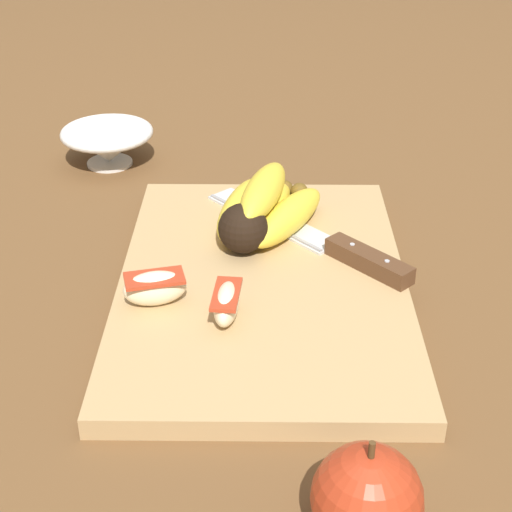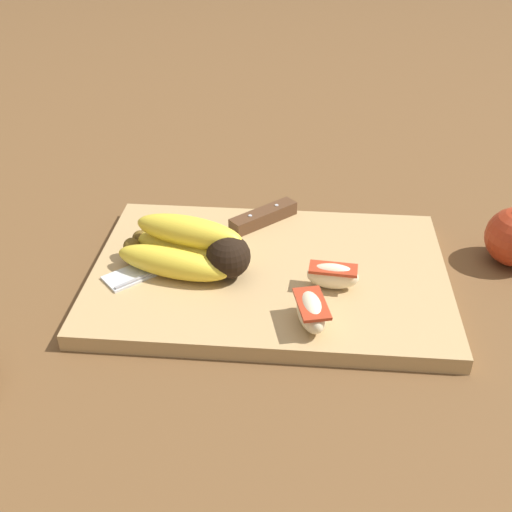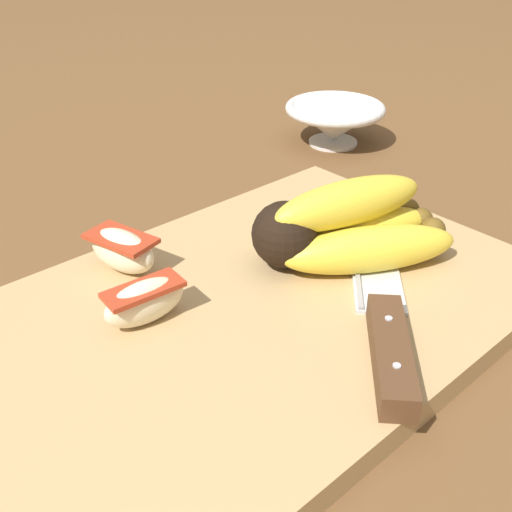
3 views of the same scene
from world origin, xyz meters
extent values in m
plane|color=brown|center=(0.00, 0.00, 0.00)|extent=(6.00, 6.00, 0.00)
cube|color=tan|center=(-0.01, 0.00, 0.01)|extent=(0.42, 0.28, 0.02)
sphere|color=black|center=(0.04, 0.02, 0.05)|extent=(0.05, 0.05, 0.05)
ellipsoid|color=yellow|center=(0.08, -0.03, 0.04)|extent=(0.14, 0.10, 0.04)
sphere|color=brown|center=(0.14, -0.04, 0.04)|extent=(0.02, 0.02, 0.02)
ellipsoid|color=yellow|center=(0.09, 0.00, 0.04)|extent=(0.14, 0.09, 0.04)
sphere|color=brown|center=(0.15, -0.02, 0.04)|extent=(0.02, 0.02, 0.02)
ellipsoid|color=yellow|center=(0.10, 0.02, 0.04)|extent=(0.14, 0.07, 0.04)
sphere|color=brown|center=(0.16, -0.01, 0.04)|extent=(0.02, 0.02, 0.02)
ellipsoid|color=yellow|center=(0.09, 0.00, 0.07)|extent=(0.14, 0.07, 0.04)
cylinder|color=white|center=(0.11, -0.01, 0.06)|extent=(0.02, 0.02, 0.00)
cube|color=silver|center=(0.11, -0.01, 0.02)|extent=(0.16, 0.15, 0.00)
cube|color=#99999E|center=(0.10, 0.00, 0.02)|extent=(0.13, 0.12, 0.00)
cube|color=#51331E|center=(0.01, -0.11, 0.03)|extent=(0.09, 0.08, 0.02)
cylinder|color=#B2B2B7|center=(-0.01, -0.12, 0.04)|extent=(0.01, 0.01, 0.00)
cylinder|color=#B2B2B7|center=(0.02, -0.09, 0.04)|extent=(0.00, 0.01, 0.00)
ellipsoid|color=beige|center=(-0.08, 0.03, 0.04)|extent=(0.06, 0.03, 0.03)
cube|color=#B2381E|center=(-0.08, 0.03, 0.05)|extent=(0.06, 0.03, 0.00)
ellipsoid|color=beige|center=(-0.06, 0.10, 0.04)|extent=(0.04, 0.06, 0.03)
cube|color=#B2381E|center=(-0.06, 0.10, 0.05)|extent=(0.04, 0.06, 0.00)
cylinder|color=silver|center=(0.30, 0.21, 0.00)|extent=(0.06, 0.06, 0.01)
torus|color=silver|center=(0.30, 0.21, 0.04)|extent=(0.12, 0.12, 0.01)
cone|color=silver|center=(0.30, 0.21, 0.03)|extent=(0.10, 0.10, 0.05)
camera|label=1|loc=(-0.67, 0.00, 0.44)|focal=55.60mm
camera|label=2|loc=(-0.04, 0.60, 0.44)|focal=43.17mm
camera|label=3|loc=(-0.25, -0.26, 0.27)|focal=42.33mm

